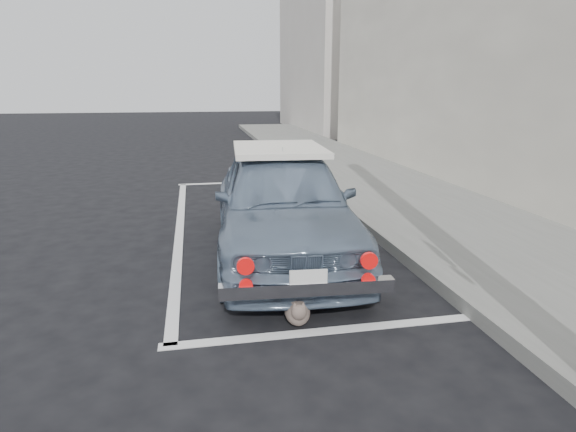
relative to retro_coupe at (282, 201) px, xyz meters
name	(u,v)px	position (x,y,z in m)	size (l,w,h in m)	color
ground	(268,311)	(-0.43, -1.58, -0.70)	(80.00, 80.00, 0.00)	black
sidewalk	(462,228)	(2.77, 0.42, -0.62)	(2.80, 40.00, 0.15)	slate
building_far	(333,47)	(5.92, 18.42, 3.30)	(3.50, 10.00, 8.00)	#BCB4AB
pline_rear	(333,330)	(0.07, -2.08, -0.69)	(3.00, 0.12, 0.01)	silver
pline_front	(246,182)	(0.07, 4.92, -0.69)	(3.00, 0.12, 0.01)	silver
pline_side	(180,229)	(-1.33, 1.42, -0.69)	(0.12, 7.00, 0.01)	silver
retro_coupe	(282,201)	(0.00, 0.00, 0.00)	(1.91, 4.16, 1.38)	slate
cat	(298,311)	(-0.21, -1.89, -0.57)	(0.28, 0.52, 0.28)	#726456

